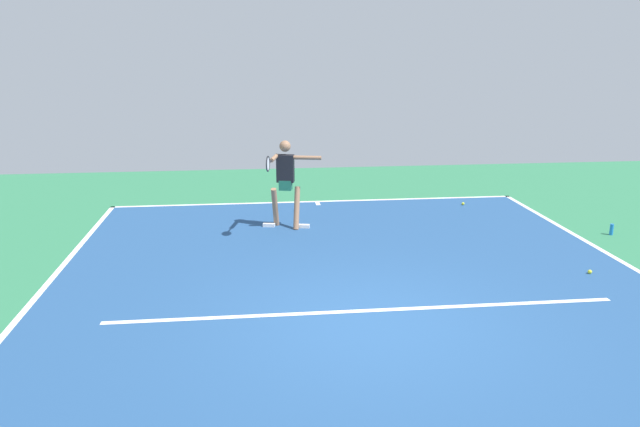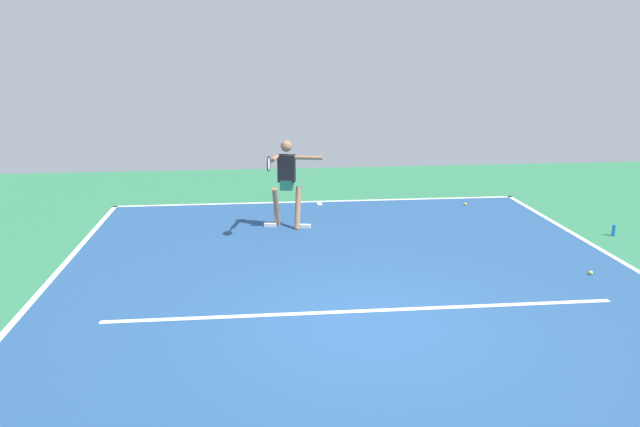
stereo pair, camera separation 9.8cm
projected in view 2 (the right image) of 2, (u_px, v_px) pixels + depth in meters
The scene contains 9 objects.
ground_plane at pixel (370, 324), 8.15m from camera, with size 22.07×22.07×0.00m, color #2D754C.
court_surface at pixel (370, 324), 8.15m from camera, with size 9.53×13.64×0.00m, color navy.
court_line_baseline_near at pixel (319, 201), 14.65m from camera, with size 9.53×0.10×0.01m, color white.
court_line_service at pixel (365, 311), 8.54m from camera, with size 7.15×0.10×0.01m, color white.
court_line_centre_mark at pixel (320, 203), 14.46m from camera, with size 0.10×0.30×0.01m, color white.
tennis_player at pixel (287, 178), 12.25m from camera, with size 1.18×1.23×1.79m.
tennis_ball_near_player at pixel (591, 273), 9.91m from camera, with size 0.07×0.07×0.07m, color yellow.
tennis_ball_centre_court at pixel (465, 204), 14.28m from camera, with size 0.07×0.07×0.07m, color yellow.
water_bottle at pixel (614, 230), 11.95m from camera, with size 0.07×0.07×0.22m, color blue.
Camera 2 is at (1.43, 7.38, 3.52)m, focal length 34.63 mm.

